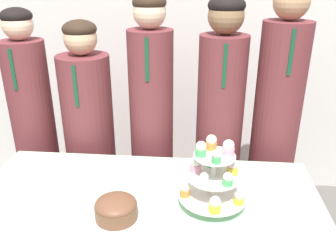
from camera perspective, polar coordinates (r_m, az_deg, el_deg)
The scene contains 8 objects.
wall_back at distance 2.64m, azimuth 0.67°, elevation 17.74°, with size 9.00×0.06×2.70m.
round_cake at distance 1.41m, azimuth -8.32°, elevation -13.07°, with size 0.22×0.22×0.10m.
cupcake_stand at distance 1.44m, azimuth 7.31°, elevation -7.74°, with size 0.28×0.28×0.29m.
student_0 at distance 2.28m, azimuth -20.41°, elevation -1.78°, with size 0.25×0.25×1.45m.
student_1 at distance 2.18m, azimuth -12.29°, elevation -3.15°, with size 0.29×0.30×1.39m.
student_2 at distance 2.06m, azimuth -2.59°, elevation -1.64°, with size 0.24×0.25×1.52m.
student_3 at distance 2.05m, azimuth 8.09°, elevation -2.07°, with size 0.26×0.26×1.51m.
student_4 at distance 2.08m, azimuth 16.63°, elevation -1.58°, with size 0.25×0.26×1.58m.
Camera 1 is at (0.21, -0.83, 1.61)m, focal length 38.00 mm.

